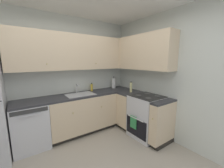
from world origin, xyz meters
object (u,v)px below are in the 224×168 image
soap_bottle (92,87)px  oil_bottle (131,87)px  oven_range (147,116)px  dishwasher (30,126)px  paper_towel_roll (114,83)px

soap_bottle → oil_bottle: 0.97m
oven_range → soap_bottle: soap_bottle is taller
dishwasher → paper_towel_roll: bearing=4.5°
dishwasher → soap_bottle: (1.39, 0.18, 0.56)m
dishwasher → paper_towel_roll: paper_towel_roll is taller
dishwasher → oil_bottle: 2.23m
dishwasher → soap_bottle: bearing=7.4°
dishwasher → oil_bottle: oil_bottle is taller
dishwasher → paper_towel_roll: (2.05, 0.16, 0.60)m
paper_towel_roll → oil_bottle: 0.65m
soap_bottle → dishwasher: bearing=-172.6°
soap_bottle → paper_towel_roll: size_ratio=0.61×
oil_bottle → soap_bottle: bearing=136.8°
oven_range → soap_bottle: bearing=121.9°
dishwasher → paper_towel_roll: size_ratio=2.62×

